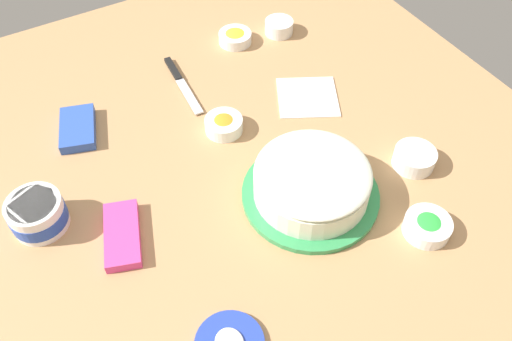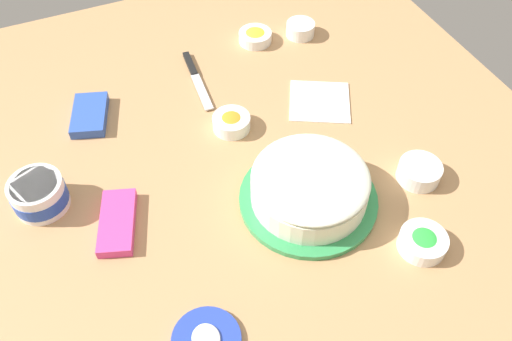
{
  "view_description": "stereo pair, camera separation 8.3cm",
  "coord_description": "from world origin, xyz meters",
  "px_view_note": "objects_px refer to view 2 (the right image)",
  "views": [
    {
      "loc": [
        -0.7,
        0.33,
        0.92
      ],
      "look_at": [
        -0.05,
        -0.04,
        0.04
      ],
      "focal_mm": 37.35,
      "sensor_mm": 36.0,
      "label": 1
    },
    {
      "loc": [
        -0.73,
        0.25,
        0.92
      ],
      "look_at": [
        -0.05,
        -0.04,
        0.04
      ],
      "focal_mm": 37.35,
      "sensor_mm": 36.0,
      "label": 2
    }
  ],
  "objects_px": {
    "sprinkle_bowl_green": "(423,242)",
    "candy_box_upper": "(117,222)",
    "sprinkle_bowl_orange": "(231,122)",
    "paper_napkin": "(320,101)",
    "sprinkle_bowl_pink": "(300,29)",
    "candy_box_lower": "(90,115)",
    "spreading_knife": "(195,75)",
    "frosted_cake": "(309,188)",
    "sprinkle_bowl_rainbow": "(419,171)",
    "frosting_tub": "(39,194)",
    "sprinkle_bowl_yellow": "(255,36)",
    "frosting_tub_lid": "(206,340)"
  },
  "relations": [
    {
      "from": "sprinkle_bowl_green",
      "to": "candy_box_lower",
      "type": "relative_size",
      "value": 0.7
    },
    {
      "from": "candy_box_lower",
      "to": "candy_box_upper",
      "type": "height_order",
      "value": "candy_box_lower"
    },
    {
      "from": "sprinkle_bowl_rainbow",
      "to": "candy_box_lower",
      "type": "height_order",
      "value": "sprinkle_bowl_rainbow"
    },
    {
      "from": "sprinkle_bowl_yellow",
      "to": "sprinkle_bowl_green",
      "type": "xyz_separation_m",
      "value": [
        -0.76,
        -0.03,
        0.0
      ]
    },
    {
      "from": "spreading_knife",
      "to": "sprinkle_bowl_orange",
      "type": "relative_size",
      "value": 2.61
    },
    {
      "from": "candy_box_lower",
      "to": "paper_napkin",
      "type": "distance_m",
      "value": 0.57
    },
    {
      "from": "frosted_cake",
      "to": "frosting_tub",
      "type": "relative_size",
      "value": 2.58
    },
    {
      "from": "frosting_tub_lid",
      "to": "candy_box_upper",
      "type": "distance_m",
      "value": 0.32
    },
    {
      "from": "frosting_tub",
      "to": "candy_box_upper",
      "type": "height_order",
      "value": "frosting_tub"
    },
    {
      "from": "frosting_tub",
      "to": "paper_napkin",
      "type": "distance_m",
      "value": 0.7
    },
    {
      "from": "candy_box_upper",
      "to": "frosting_tub",
      "type": "bearing_deg",
      "value": 67.39
    },
    {
      "from": "sprinkle_bowl_pink",
      "to": "sprinkle_bowl_yellow",
      "type": "bearing_deg",
      "value": 79.87
    },
    {
      "from": "sprinkle_bowl_pink",
      "to": "candy_box_lower",
      "type": "distance_m",
      "value": 0.63
    },
    {
      "from": "sprinkle_bowl_orange",
      "to": "paper_napkin",
      "type": "relative_size",
      "value": 0.61
    },
    {
      "from": "frosted_cake",
      "to": "sprinkle_bowl_pink",
      "type": "xyz_separation_m",
      "value": [
        0.54,
        -0.25,
        -0.02
      ]
    },
    {
      "from": "frosting_tub_lid",
      "to": "spreading_knife",
      "type": "distance_m",
      "value": 0.73
    },
    {
      "from": "frosted_cake",
      "to": "sprinkle_bowl_rainbow",
      "type": "relative_size",
      "value": 3.13
    },
    {
      "from": "spreading_knife",
      "to": "sprinkle_bowl_pink",
      "type": "bearing_deg",
      "value": -80.85
    },
    {
      "from": "frosted_cake",
      "to": "sprinkle_bowl_pink",
      "type": "height_order",
      "value": "frosted_cake"
    },
    {
      "from": "frosted_cake",
      "to": "sprinkle_bowl_yellow",
      "type": "bearing_deg",
      "value": -12.15
    },
    {
      "from": "candy_box_lower",
      "to": "paper_napkin",
      "type": "xyz_separation_m",
      "value": [
        -0.17,
        -0.54,
        -0.01
      ]
    },
    {
      "from": "sprinkle_bowl_green",
      "to": "frosting_tub_lid",
      "type": "bearing_deg",
      "value": 91.47
    },
    {
      "from": "spreading_knife",
      "to": "sprinkle_bowl_pink",
      "type": "xyz_separation_m",
      "value": [
        0.05,
        -0.34,
        0.02
      ]
    },
    {
      "from": "sprinkle_bowl_green",
      "to": "candy_box_upper",
      "type": "relative_size",
      "value": 0.62
    },
    {
      "from": "frosted_cake",
      "to": "frosting_tub_lid",
      "type": "bearing_deg",
      "value": 123.75
    },
    {
      "from": "frosted_cake",
      "to": "sprinkle_bowl_orange",
      "type": "relative_size",
      "value": 3.27
    },
    {
      "from": "spreading_knife",
      "to": "candy_box_upper",
      "type": "xyz_separation_m",
      "value": [
        -0.39,
        0.3,
        0.01
      ]
    },
    {
      "from": "frosted_cake",
      "to": "candy_box_upper",
      "type": "xyz_separation_m",
      "value": [
        0.1,
        0.39,
        -0.03
      ]
    },
    {
      "from": "frosted_cake",
      "to": "frosting_tub_lid",
      "type": "relative_size",
      "value": 2.37
    },
    {
      "from": "frosted_cake",
      "to": "sprinkle_bowl_green",
      "type": "height_order",
      "value": "frosted_cake"
    },
    {
      "from": "sprinkle_bowl_orange",
      "to": "paper_napkin",
      "type": "distance_m",
      "value": 0.24
    },
    {
      "from": "frosting_tub",
      "to": "sprinkle_bowl_pink",
      "type": "relative_size",
      "value": 1.43
    },
    {
      "from": "frosting_tub",
      "to": "candy_box_upper",
      "type": "relative_size",
      "value": 0.74
    },
    {
      "from": "spreading_knife",
      "to": "candy_box_lower",
      "type": "bearing_deg",
      "value": 99.22
    },
    {
      "from": "candy_box_upper",
      "to": "sprinkle_bowl_pink",
      "type": "bearing_deg",
      "value": -37.07
    },
    {
      "from": "spreading_knife",
      "to": "candy_box_upper",
      "type": "height_order",
      "value": "candy_box_upper"
    },
    {
      "from": "frosted_cake",
      "to": "sprinkle_bowl_yellow",
      "type": "xyz_separation_m",
      "value": [
        0.56,
        -0.12,
        -0.03
      ]
    },
    {
      "from": "candy_box_upper",
      "to": "paper_napkin",
      "type": "distance_m",
      "value": 0.58
    },
    {
      "from": "frosted_cake",
      "to": "frosting_tub_lid",
      "type": "xyz_separation_m",
      "value": [
        -0.21,
        0.31,
        -0.04
      ]
    },
    {
      "from": "frosting_tub_lid",
      "to": "paper_napkin",
      "type": "relative_size",
      "value": 0.83
    },
    {
      "from": "candy_box_lower",
      "to": "frosted_cake",
      "type": "bearing_deg",
      "value": -121.82
    },
    {
      "from": "sprinkle_bowl_orange",
      "to": "sprinkle_bowl_rainbow",
      "type": "relative_size",
      "value": 0.96
    },
    {
      "from": "frosting_tub_lid",
      "to": "sprinkle_bowl_orange",
      "type": "bearing_deg",
      "value": -26.68
    },
    {
      "from": "frosted_cake",
      "to": "spreading_knife",
      "type": "bearing_deg",
      "value": 10.12
    },
    {
      "from": "sprinkle_bowl_yellow",
      "to": "sprinkle_bowl_rainbow",
      "type": "distance_m",
      "value": 0.62
    },
    {
      "from": "frosting_tub",
      "to": "sprinkle_bowl_green",
      "type": "xyz_separation_m",
      "value": [
        -0.41,
        -0.68,
        -0.02
      ]
    },
    {
      "from": "spreading_knife",
      "to": "sprinkle_bowl_rainbow",
      "type": "xyz_separation_m",
      "value": [
        -0.53,
        -0.34,
        0.02
      ]
    },
    {
      "from": "frosted_cake",
      "to": "candy_box_lower",
      "type": "xyz_separation_m",
      "value": [
        0.44,
        0.37,
        -0.03
      ]
    },
    {
      "from": "frosting_tub_lid",
      "to": "sprinkle_bowl_green",
      "type": "xyz_separation_m",
      "value": [
        0.01,
        -0.46,
        0.01
      ]
    },
    {
      "from": "spreading_knife",
      "to": "sprinkle_bowl_pink",
      "type": "height_order",
      "value": "sprinkle_bowl_pink"
    }
  ]
}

